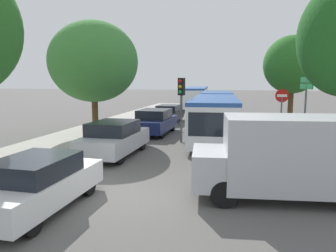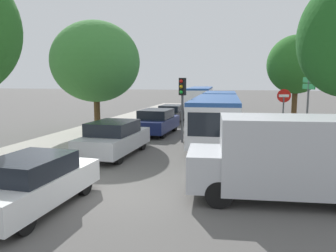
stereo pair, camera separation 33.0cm
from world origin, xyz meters
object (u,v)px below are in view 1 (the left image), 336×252
queued_car_white (37,183)px  traffic_light (181,95)px  queued_car_navy (155,122)px  white_van (291,155)px  city_bus_rear (196,96)px  queued_car_silver (114,138)px  queued_car_black (169,114)px  articulated_bus (216,110)px  tree_right_mid (292,65)px  tree_left_mid (93,62)px  no_entry_sign (281,107)px  direction_sign_post (306,94)px

queued_car_white → traffic_light: traffic_light is taller
queued_car_navy → white_van: size_ratio=0.85×
city_bus_rear → queued_car_silver: size_ratio=2.59×
city_bus_rear → queued_car_black: (-0.25, -13.68, -0.71)m
city_bus_rear → queued_car_silver: city_bus_rear is taller
articulated_bus → tree_right_mid: size_ratio=2.43×
queued_car_black → tree_left_mid: size_ratio=0.59×
city_bus_rear → white_van: size_ratio=2.20×
queued_car_navy → tree_left_mid: size_ratio=0.66×
articulated_bus → queued_car_navy: (-3.51, -2.30, -0.58)m
traffic_light → tree_left_mid: (-5.42, 1.12, 1.85)m
queued_car_silver → traffic_light: size_ratio=1.29×
city_bus_rear → tree_right_mid: bearing=-149.1°
articulated_bus → traffic_light: size_ratio=4.67×
city_bus_rear → queued_car_black: bearing=175.0°
white_van → no_entry_sign: bearing=-100.9°
queued_car_white → queued_car_silver: 6.16m
queued_car_silver → white_van: 7.81m
queued_car_navy → direction_sign_post: 8.64m
queued_car_silver → direction_sign_post: direction_sign_post is taller
articulated_bus → direction_sign_post: size_ratio=4.41×
articulated_bus → white_van: 12.50m
tree_left_mid → no_entry_sign: bearing=1.2°
city_bus_rear → white_van: 29.83m
traffic_light → direction_sign_post: (6.36, 1.38, 0.05)m
queued_car_navy → tree_left_mid: bearing=110.1°
articulated_bus → direction_sign_post: 5.97m
white_van → traffic_light: traffic_light is taller
queued_car_white → tree_left_mid: bearing=18.9°
city_bus_rear → white_van: (6.61, -29.09, -0.16)m
traffic_light → no_entry_sign: bearing=121.1°
no_entry_sign → articulated_bus: bearing=-131.2°
no_entry_sign → tree_right_mid: size_ratio=0.43×
queued_car_white → direction_sign_post: 14.05m
queued_car_silver → tree_left_mid: (-3.12, 4.79, 3.58)m
city_bus_rear → traffic_light: 21.66m
queued_car_white → city_bus_rear: bearing=1.6°
articulated_bus → tree_right_mid: 7.37m
queued_car_navy → traffic_light: 3.51m
city_bus_rear → no_entry_sign: size_ratio=4.04×
queued_car_silver → queued_car_black: 11.51m
queued_car_white → tree_left_mid: (-3.50, 10.94, 3.64)m
queued_car_black → no_entry_sign: 10.05m
city_bus_rear → tree_right_mid: 15.76m
city_bus_rear → traffic_light: traffic_light is taller
articulated_bus → traffic_light: traffic_light is taller
queued_car_silver → queued_car_navy: 5.96m
articulated_bus → queued_car_white: (-3.38, -14.40, -0.65)m
articulated_bus → tree_right_mid: bearing=125.8°
queued_car_silver → tree_right_mid: 15.80m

